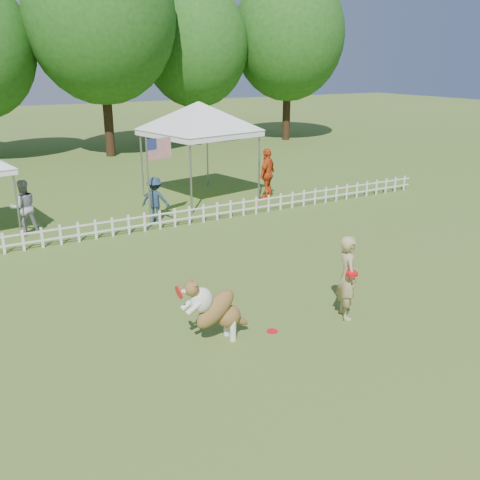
{
  "coord_description": "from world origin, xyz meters",
  "views": [
    {
      "loc": [
        -5.53,
        -7.96,
        4.96
      ],
      "look_at": [
        0.22,
        2.0,
        1.1
      ],
      "focal_mm": 40.0,
      "sensor_mm": 36.0,
      "label": 1
    }
  ],
  "objects_px": {
    "frisbee_on_turf": "(272,331)",
    "flag_pole": "(148,183)",
    "dog": "(216,309)",
    "spectator_a": "(24,207)",
    "spectator_c": "(267,174)",
    "handler": "(347,277)",
    "canopy_tent_right": "(200,152)",
    "spectator_b": "(155,200)"
  },
  "relations": [
    {
      "from": "handler",
      "to": "canopy_tent_right",
      "type": "xyz_separation_m",
      "value": [
        1.83,
        10.45,
        0.89
      ]
    },
    {
      "from": "spectator_a",
      "to": "spectator_c",
      "type": "xyz_separation_m",
      "value": [
        8.63,
        -0.04,
        0.14
      ]
    },
    {
      "from": "flag_pole",
      "to": "canopy_tent_right",
      "type": "bearing_deg",
      "value": 19.82
    },
    {
      "from": "spectator_b",
      "to": "spectator_c",
      "type": "height_order",
      "value": "spectator_c"
    },
    {
      "from": "handler",
      "to": "spectator_c",
      "type": "relative_size",
      "value": 0.91
    },
    {
      "from": "handler",
      "to": "spectator_b",
      "type": "relative_size",
      "value": 1.19
    },
    {
      "from": "dog",
      "to": "canopy_tent_right",
      "type": "relative_size",
      "value": 0.38
    },
    {
      "from": "handler",
      "to": "frisbee_on_turf",
      "type": "bearing_deg",
      "value": 106.64
    },
    {
      "from": "dog",
      "to": "frisbee_on_turf",
      "type": "xyz_separation_m",
      "value": [
        1.1,
        -0.21,
        -0.66
      ]
    },
    {
      "from": "frisbee_on_turf",
      "to": "spectator_c",
      "type": "distance_m",
      "value": 10.56
    },
    {
      "from": "frisbee_on_turf",
      "to": "spectator_c",
      "type": "bearing_deg",
      "value": 57.83
    },
    {
      "from": "dog",
      "to": "spectator_a",
      "type": "xyz_separation_m",
      "value": [
        -1.93,
        8.73,
        0.15
      ]
    },
    {
      "from": "spectator_a",
      "to": "spectator_c",
      "type": "bearing_deg",
      "value": 173.91
    },
    {
      "from": "spectator_a",
      "to": "canopy_tent_right",
      "type": "bearing_deg",
      "value": -174.43
    },
    {
      "from": "frisbee_on_turf",
      "to": "spectator_a",
      "type": "bearing_deg",
      "value": 108.72
    },
    {
      "from": "flag_pole",
      "to": "spectator_c",
      "type": "bearing_deg",
      "value": -7.37
    },
    {
      "from": "handler",
      "to": "flag_pole",
      "type": "distance_m",
      "value": 8.01
    },
    {
      "from": "spectator_c",
      "to": "spectator_a",
      "type": "bearing_deg",
      "value": -34.37
    },
    {
      "from": "dog",
      "to": "flag_pole",
      "type": "xyz_separation_m",
      "value": [
        1.57,
        7.5,
        0.72
      ]
    },
    {
      "from": "spectator_b",
      "to": "frisbee_on_turf",
      "type": "bearing_deg",
      "value": 125.06
    },
    {
      "from": "spectator_b",
      "to": "spectator_a",
      "type": "bearing_deg",
      "value": 29.96
    },
    {
      "from": "dog",
      "to": "flag_pole",
      "type": "relative_size",
      "value": 0.48
    },
    {
      "from": "dog",
      "to": "spectator_c",
      "type": "distance_m",
      "value": 10.98
    },
    {
      "from": "spectator_b",
      "to": "dog",
      "type": "bearing_deg",
      "value": 117.26
    },
    {
      "from": "canopy_tent_right",
      "to": "spectator_c",
      "type": "relative_size",
      "value": 1.83
    },
    {
      "from": "dog",
      "to": "spectator_b",
      "type": "xyz_separation_m",
      "value": [
        1.95,
        7.97,
        0.06
      ]
    },
    {
      "from": "handler",
      "to": "dog",
      "type": "height_order",
      "value": "handler"
    },
    {
      "from": "dog",
      "to": "spectator_c",
      "type": "relative_size",
      "value": 0.7
    },
    {
      "from": "dog",
      "to": "canopy_tent_right",
      "type": "xyz_separation_m",
      "value": [
        4.57,
        10.04,
        1.09
      ]
    },
    {
      "from": "frisbee_on_turf",
      "to": "flag_pole",
      "type": "bearing_deg",
      "value": 86.48
    },
    {
      "from": "dog",
      "to": "flag_pole",
      "type": "bearing_deg",
      "value": 77.7
    },
    {
      "from": "spectator_a",
      "to": "spectator_c",
      "type": "height_order",
      "value": "spectator_c"
    },
    {
      "from": "dog",
      "to": "spectator_b",
      "type": "bearing_deg",
      "value": 75.78
    },
    {
      "from": "handler",
      "to": "flag_pole",
      "type": "height_order",
      "value": "flag_pole"
    },
    {
      "from": "handler",
      "to": "spectator_b",
      "type": "height_order",
      "value": "handler"
    },
    {
      "from": "flag_pole",
      "to": "spectator_c",
      "type": "height_order",
      "value": "flag_pole"
    },
    {
      "from": "frisbee_on_turf",
      "to": "spectator_b",
      "type": "bearing_deg",
      "value": 84.03
    },
    {
      "from": "handler",
      "to": "flag_pole",
      "type": "xyz_separation_m",
      "value": [
        -1.17,
        7.91,
        0.52
      ]
    },
    {
      "from": "handler",
      "to": "canopy_tent_right",
      "type": "height_order",
      "value": "canopy_tent_right"
    },
    {
      "from": "flag_pole",
      "to": "frisbee_on_turf",
      "type": "bearing_deg",
      "value": -113.99
    },
    {
      "from": "canopy_tent_right",
      "to": "spectator_b",
      "type": "relative_size",
      "value": 2.42
    },
    {
      "from": "frisbee_on_turf",
      "to": "flag_pole",
      "type": "relative_size",
      "value": 0.08
    }
  ]
}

